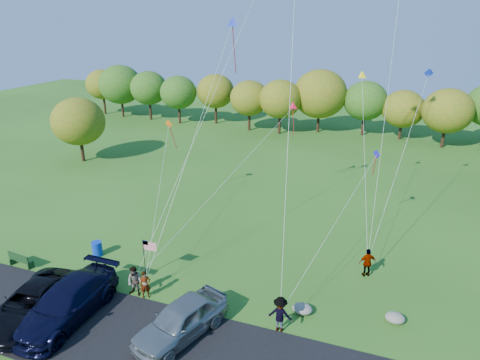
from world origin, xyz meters
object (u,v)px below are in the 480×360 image
(trash_barrel, at_px, (97,249))
(flyer_a, at_px, (145,285))
(minivan_silver, at_px, (181,320))
(minivan_navy, at_px, (67,303))
(flyer_b, at_px, (135,281))
(flyer_c, at_px, (280,314))
(park_bench, at_px, (20,260))
(minivan_dark, at_px, (32,304))
(flyer_d, at_px, (368,263))

(trash_barrel, bearing_deg, flyer_a, -27.53)
(minivan_silver, distance_m, flyer_a, 3.94)
(minivan_navy, distance_m, flyer_b, 3.66)
(minivan_navy, xyz_separation_m, flyer_c, (10.63, 2.95, -0.03))
(flyer_a, xyz_separation_m, park_bench, (-9.16, -0.00, -0.31))
(minivan_dark, distance_m, minivan_navy, 1.88)
(flyer_b, relative_size, park_bench, 1.02)
(minivan_navy, relative_size, minivan_silver, 1.21)
(flyer_b, distance_m, trash_barrel, 5.59)
(flyer_b, height_order, flyer_c, flyer_c)
(park_bench, relative_size, trash_barrel, 1.80)
(flyer_a, height_order, flyer_b, flyer_b)
(flyer_d, distance_m, trash_barrel, 17.37)
(flyer_c, bearing_deg, minivan_dark, 13.92)
(minivan_dark, xyz_separation_m, flyer_d, (16.13, 10.04, 0.03))
(minivan_dark, bearing_deg, minivan_navy, 10.48)
(minivan_navy, relative_size, flyer_a, 3.87)
(trash_barrel, bearing_deg, park_bench, -142.22)
(minivan_dark, relative_size, flyer_d, 3.23)
(minivan_dark, height_order, flyer_c, flyer_c)
(minivan_navy, xyz_separation_m, minivan_silver, (6.18, 0.85, -0.03))
(flyer_d, relative_size, trash_barrel, 1.87)
(minivan_silver, xyz_separation_m, trash_barrel, (-8.80, 4.96, -0.47))
(flyer_b, bearing_deg, flyer_c, 2.85)
(flyer_c, xyz_separation_m, park_bench, (-16.94, -0.00, -0.44))
(flyer_d, bearing_deg, minivan_navy, 6.91)
(trash_barrel, bearing_deg, minivan_silver, -29.40)
(flyer_c, bearing_deg, flyer_d, -121.74)
(flyer_a, xyz_separation_m, trash_barrel, (-5.47, 2.85, -0.34))
(minivan_silver, relative_size, flyer_d, 2.89)
(minivan_navy, height_order, trash_barrel, minivan_navy)
(minivan_silver, height_order, flyer_b, minivan_silver)
(flyer_b, bearing_deg, park_bench, -177.13)
(minivan_navy, height_order, flyer_c, minivan_navy)
(flyer_b, height_order, trash_barrel, flyer_b)
(flyer_a, bearing_deg, flyer_c, -38.06)
(minivan_navy, distance_m, flyer_c, 11.03)
(minivan_navy, bearing_deg, flyer_b, 54.24)
(minivan_navy, height_order, minivan_silver, minivan_navy)
(minivan_navy, bearing_deg, minivan_dark, -161.43)
(trash_barrel, bearing_deg, flyer_b, -30.77)
(flyer_a, distance_m, trash_barrel, 6.18)
(flyer_c, xyz_separation_m, trash_barrel, (-13.25, 2.85, -0.47))
(minivan_silver, distance_m, flyer_d, 11.87)
(minivan_silver, bearing_deg, flyer_d, 65.25)
(minivan_dark, bearing_deg, trash_barrel, 89.94)
(flyer_c, relative_size, flyer_d, 1.04)
(flyer_b, relative_size, flyer_d, 0.98)
(minivan_silver, height_order, trash_barrel, minivan_silver)
(flyer_c, distance_m, flyer_d, 7.49)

